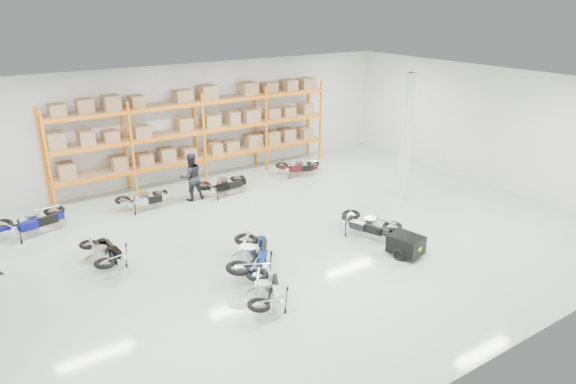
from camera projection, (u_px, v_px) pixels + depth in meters
room at (291, 166)px, 14.91m from camera, size 18.00×18.00×18.00m
pallet_rack at (199, 124)px, 19.94m from camera, size 11.28×0.98×3.62m
structural_column at (406, 138)px, 17.99m from camera, size 0.25×0.25×4.50m
moto_blue_centre at (251, 250)px, 13.56m from camera, size 1.92×2.14×1.26m
moto_silver_left at (266, 286)px, 12.06m from camera, size 1.44×1.77×1.03m
moto_black_far_left at (104, 249)px, 13.83m from camera, size 0.88×1.65×1.04m
moto_touring_right at (368, 220)px, 15.55m from camera, size 1.36×1.91×1.12m
trailer at (406, 245)px, 14.36m from camera, size 0.87×1.53×0.62m
moto_back_a at (31, 217)px, 15.68m from camera, size 2.02×1.27×1.21m
moto_back_b at (143, 196)px, 17.59m from camera, size 1.58×0.80×1.02m
moto_back_c at (223, 181)px, 18.87m from camera, size 1.74×0.89×1.12m
moto_back_d at (298, 164)px, 20.95m from camera, size 1.76×1.34×1.02m
person_back at (191, 177)px, 18.26m from camera, size 0.88×0.70×1.74m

